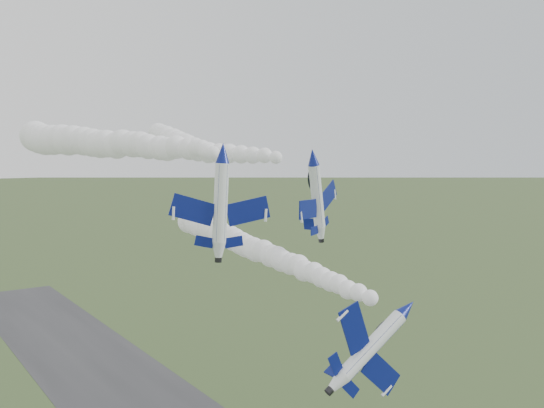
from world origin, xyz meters
The scene contains 6 objects.
jet_lead centered at (6.93, -1.08, 28.35)m, with size 6.29×13.17×9.09m.
smoke_trail_jet_lead centered at (10.09, 32.30, 29.74)m, with size 4.45×59.77×4.45m, color white, non-canonical shape.
jet_pair_left centered at (-2.29, 20.08, 44.06)m, with size 12.19×14.13×3.59m.
smoke_trail_jet_pair_left centered at (9.54, 57.07, 45.99)m, with size 4.70×69.52×4.70m, color white, non-canonical shape.
jet_pair_right centered at (11.86, 20.58, 43.47)m, with size 10.76×12.60×3.87m.
smoke_trail_jet_pair_right centered at (-0.71, 50.81, 45.12)m, with size 5.75×59.43×5.75m, color white, non-canonical shape.
Camera 1 is at (-38.39, -42.79, 44.28)m, focal length 40.00 mm.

